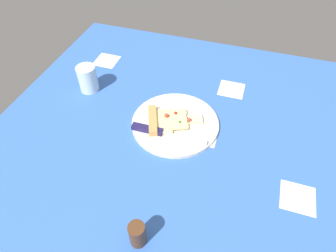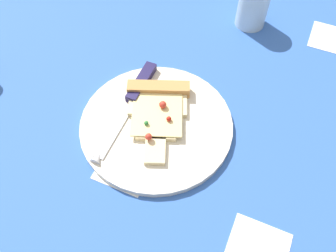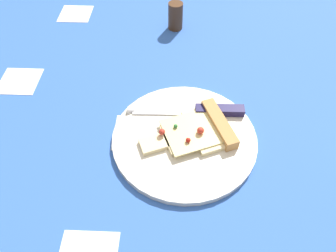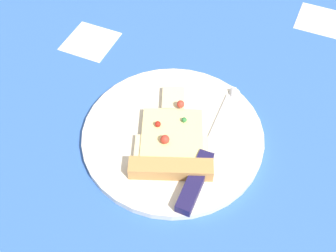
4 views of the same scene
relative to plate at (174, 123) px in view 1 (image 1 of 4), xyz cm
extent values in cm
cube|color=#3360B7|center=(3.82, 0.30, -2.12)|extent=(114.96, 114.96, 3.00)
cube|color=white|center=(15.78, 38.84, -0.72)|extent=(9.00, 9.00, 0.20)
cube|color=white|center=(-26.14, -37.07, -0.72)|extent=(9.00, 9.00, 0.20)
cube|color=white|center=(-23.38, 14.89, -0.72)|extent=(9.00, 9.00, 0.20)
cube|color=white|center=(1.48, 9.94, -0.72)|extent=(9.00, 9.00, 0.20)
cylinder|color=silver|center=(0.00, 0.00, 0.00)|extent=(28.20, 28.20, 1.25)
cube|color=beige|center=(1.47, -3.72, 1.12)|extent=(12.44, 9.63, 1.00)
cube|color=beige|center=(-0.55, 1.39, 1.12)|extent=(8.76, 7.86, 1.00)
cube|color=beige|center=(-2.40, 6.04, 1.12)|extent=(5.26, 6.16, 1.00)
cube|color=#EDD88C|center=(0.37, -0.93, 1.77)|extent=(12.24, 12.69, 0.30)
cube|color=tan|center=(2.58, -6.51, 1.72)|extent=(12.11, 6.84, 2.20)
sphere|color=red|center=(-0.01, -2.69, 2.61)|extent=(1.37, 1.37, 1.37)
sphere|color=red|center=(-0.54, 4.63, 2.53)|extent=(1.21, 1.21, 1.21)
sphere|color=#2D7A38|center=(1.12, 2.06, 2.32)|extent=(0.80, 0.80, 0.80)
sphere|color=#B21E14|center=(-2.23, -0.35, 2.39)|extent=(0.93, 0.93, 0.93)
cube|color=silver|center=(6.27, 5.09, 0.77)|extent=(2.17, 12.03, 0.30)
cone|color=silver|center=(6.19, 11.09, 0.77)|extent=(2.03, 2.03, 2.00)
cube|color=#1E1947|center=(6.44, -6.91, 1.42)|extent=(2.34, 10.03, 1.60)
cylinder|color=silver|center=(-7.78, -34.80, 4.16)|extent=(6.78, 6.78, 9.57)
cylinder|color=#4C2D19|center=(39.12, 2.99, 3.00)|extent=(3.94, 3.94, 7.26)
camera|label=1|loc=(63.36, 18.11, 68.46)|focal=31.25mm
camera|label=2|loc=(-16.86, 33.87, 54.88)|focal=38.33mm
camera|label=3|loc=(-37.21, 2.05, 48.58)|focal=33.27mm
camera|label=4|loc=(14.57, -35.03, 51.56)|focal=43.97mm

